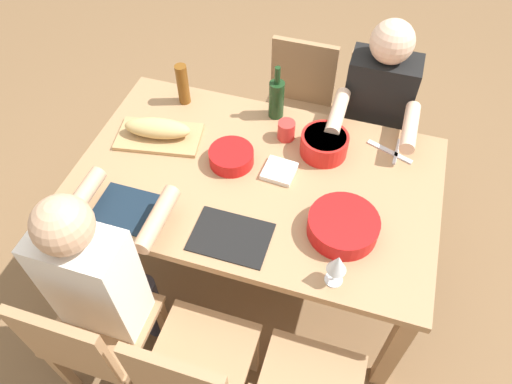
{
  "coord_description": "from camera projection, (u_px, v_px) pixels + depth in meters",
  "views": [
    {
      "loc": [
        -0.43,
        1.36,
        2.38
      ],
      "look_at": [
        0.0,
        0.0,
        0.63
      ],
      "focal_mm": 33.76,
      "sensor_mm": 36.0,
      "label": 1
    }
  ],
  "objects": [
    {
      "name": "chair_near_center",
      "position": [
        297.0,
        105.0,
        2.87
      ],
      "size": [
        0.4,
        0.4,
        0.85
      ],
      "color": "#A87F56",
      "rests_on": "ground_plane"
    },
    {
      "name": "diner_near_left",
      "position": [
        375.0,
        113.0,
        2.51
      ],
      "size": [
        0.41,
        0.53,
        1.2
      ],
      "color": "#2D2D38",
      "rests_on": "ground_plane"
    },
    {
      "name": "serving_bowl_salad",
      "position": [
        343.0,
        225.0,
        1.95
      ],
      "size": [
        0.29,
        0.29,
        0.08
      ],
      "color": "red",
      "rests_on": "dining_table"
    },
    {
      "name": "chair_far_center",
      "position": [
        193.0,
        372.0,
        1.88
      ],
      "size": [
        0.4,
        0.4,
        0.85
      ],
      "color": "#A87F56",
      "rests_on": "ground_plane"
    },
    {
      "name": "diner_far_right",
      "position": [
        100.0,
        275.0,
        1.9
      ],
      "size": [
        0.41,
        0.53,
        1.2
      ],
      "color": "#2D2D38",
      "rests_on": "ground_plane"
    },
    {
      "name": "beer_bottle",
      "position": [
        183.0,
        84.0,
        2.42
      ],
      "size": [
        0.06,
        0.06,
        0.22
      ],
      "primitive_type": "cylinder",
      "color": "brown",
      "rests_on": "dining_table"
    },
    {
      "name": "wine_bottle",
      "position": [
        277.0,
        98.0,
        2.35
      ],
      "size": [
        0.08,
        0.08,
        0.29
      ],
      "color": "#193819",
      "rests_on": "dining_table"
    },
    {
      "name": "cup_near_center",
      "position": [
        286.0,
        130.0,
        2.3
      ],
      "size": [
        0.08,
        0.08,
        0.1
      ],
      "primitive_type": "cylinder",
      "color": "red",
      "rests_on": "dining_table"
    },
    {
      "name": "cutting_board",
      "position": [
        159.0,
        137.0,
        2.32
      ],
      "size": [
        0.43,
        0.28,
        0.02
      ],
      "primitive_type": "cube",
      "rotation": [
        0.0,
        0.0,
        0.17
      ],
      "color": "tan",
      "rests_on": "dining_table"
    },
    {
      "name": "chair_near_left",
      "position": [
        372.0,
        120.0,
        2.79
      ],
      "size": [
        0.4,
        0.4,
        0.85
      ],
      "color": "#A87F56",
      "rests_on": "ground_plane"
    },
    {
      "name": "serving_bowl_pasta",
      "position": [
        324.0,
        143.0,
        2.22
      ],
      "size": [
        0.22,
        0.22,
        0.11
      ],
      "color": "red",
      "rests_on": "dining_table"
    },
    {
      "name": "fork_near_left",
      "position": [
        397.0,
        151.0,
        2.27
      ],
      "size": [
        0.02,
        0.17,
        0.01
      ],
      "primitive_type": "cube",
      "rotation": [
        0.0,
        0.0,
        -0.04
      ],
      "color": "silver",
      "rests_on": "dining_table"
    },
    {
      "name": "placemat_far_center",
      "position": [
        231.0,
        237.0,
        1.96
      ],
      "size": [
        0.32,
        0.23,
        0.01
      ],
      "primitive_type": "cube",
      "color": "black",
      "rests_on": "dining_table"
    },
    {
      "name": "carving_knife",
      "position": [
        390.0,
        152.0,
        2.27
      ],
      "size": [
        0.22,
        0.1,
        0.01
      ],
      "primitive_type": "cube",
      "rotation": [
        0.0,
        0.0,
        2.79
      ],
      "color": "silver",
      "rests_on": "dining_table"
    },
    {
      "name": "placemat_far_right",
      "position": [
        131.0,
        211.0,
        2.05
      ],
      "size": [
        0.32,
        0.23,
        0.01
      ],
      "primitive_type": "cube",
      "color": "#142333",
      "rests_on": "dining_table"
    },
    {
      "name": "wine_glass",
      "position": [
        337.0,
        265.0,
        1.75
      ],
      "size": [
        0.08,
        0.08,
        0.17
      ],
      "color": "silver",
      "rests_on": "dining_table"
    },
    {
      "name": "napkin_stack",
      "position": [
        279.0,
        171.0,
        2.18
      ],
      "size": [
        0.15,
        0.15,
        0.02
      ],
      "primitive_type": "cube",
      "rotation": [
        0.0,
        0.0,
        -0.07
      ],
      "color": "white",
      "rests_on": "dining_table"
    },
    {
      "name": "ground_plane",
      "position": [
        256.0,
        261.0,
        2.75
      ],
      "size": [
        8.0,
        8.0,
        0.0
      ],
      "primitive_type": "plane",
      "color": "brown"
    },
    {
      "name": "chair_far_right",
      "position": [
        91.0,
        339.0,
        1.96
      ],
      "size": [
        0.4,
        0.4,
        0.85
      ],
      "color": "#A87F56",
      "rests_on": "ground_plane"
    },
    {
      "name": "bread_loaf",
      "position": [
        157.0,
        128.0,
        2.28
      ],
      "size": [
        0.33,
        0.16,
        0.09
      ],
      "primitive_type": "ellipsoid",
      "rotation": [
        0.0,
        0.0,
        0.17
      ],
      "color": "tan",
      "rests_on": "cutting_board"
    },
    {
      "name": "serving_bowl_fruit",
      "position": [
        231.0,
        156.0,
        2.2
      ],
      "size": [
        0.21,
        0.21,
        0.07
      ],
      "color": "red",
      "rests_on": "dining_table"
    },
    {
      "name": "dining_table",
      "position": [
        256.0,
        188.0,
        2.24
      ],
      "size": [
        1.63,
        1.01,
        0.74
      ],
      "color": "#A87F56",
      "rests_on": "ground_plane"
    }
  ]
}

